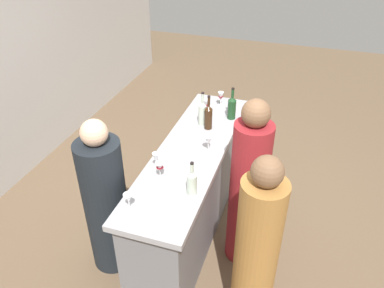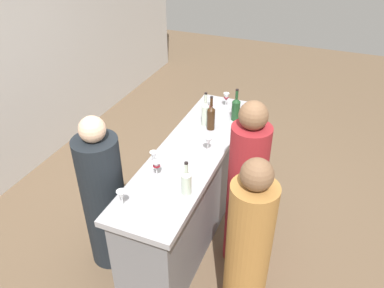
# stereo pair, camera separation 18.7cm
# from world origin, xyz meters

# --- Properties ---
(ground_plane) EXTENTS (12.00, 12.00, 0.00)m
(ground_plane) POSITION_xyz_m (0.00, 0.00, 0.00)
(ground_plane) COLOR brown
(bar_counter) EXTENTS (2.12, 0.56, 0.95)m
(bar_counter) POSITION_xyz_m (0.00, 0.00, 0.48)
(bar_counter) COLOR slate
(bar_counter) RESTS_ON ground
(wine_bottle_leftmost_clear_pale) EXTENTS (0.08, 0.08, 0.28)m
(wine_bottle_leftmost_clear_pale) POSITION_xyz_m (-0.55, -0.18, 1.06)
(wine_bottle_leftmost_clear_pale) COLOR #B7C6B2
(wine_bottle_leftmost_clear_pale) RESTS_ON bar_counter
(wine_bottle_second_left_amber_brown) EXTENTS (0.07, 0.07, 0.33)m
(wine_bottle_second_left_amber_brown) POSITION_xyz_m (0.38, -0.03, 1.08)
(wine_bottle_second_left_amber_brown) COLOR #331E0F
(wine_bottle_second_left_amber_brown) RESTS_ON bar_counter
(wine_bottle_center_clear_pale) EXTENTS (0.07, 0.07, 0.34)m
(wine_bottle_center_clear_pale) POSITION_xyz_m (0.43, 0.04, 1.08)
(wine_bottle_center_clear_pale) COLOR #B7C6B2
(wine_bottle_center_clear_pale) RESTS_ON bar_counter
(wine_bottle_second_right_olive_green) EXTENTS (0.08, 0.08, 0.32)m
(wine_bottle_second_right_olive_green) POSITION_xyz_m (0.64, -0.20, 1.08)
(wine_bottle_second_right_olive_green) COLOR #193D1E
(wine_bottle_second_right_olive_green) RESTS_ON bar_counter
(wine_glass_near_left) EXTENTS (0.07, 0.07, 0.15)m
(wine_glass_near_left) POSITION_xyz_m (0.01, -0.14, 1.06)
(wine_glass_near_left) COLOR white
(wine_glass_near_left) RESTS_ON bar_counter
(wine_glass_near_center) EXTENTS (0.06, 0.06, 0.16)m
(wine_glass_near_center) POSITION_xyz_m (0.85, -0.03, 1.06)
(wine_glass_near_center) COLOR white
(wine_glass_near_center) RESTS_ON bar_counter
(wine_glass_near_right) EXTENTS (0.07, 0.07, 0.17)m
(wine_glass_near_right) POSITION_xyz_m (0.62, 0.06, 1.07)
(wine_glass_near_right) COLOR white
(wine_glass_near_right) RESTS_ON bar_counter
(wine_glass_far_left) EXTENTS (0.07, 0.07, 0.14)m
(wine_glass_far_left) POSITION_xyz_m (-0.46, 0.11, 1.06)
(wine_glass_far_left) COLOR white
(wine_glass_far_left) RESTS_ON bar_counter
(wine_glass_far_center) EXTENTS (0.07, 0.07, 0.14)m
(wine_glass_far_center) POSITION_xyz_m (-0.86, 0.17, 1.06)
(wine_glass_far_center) COLOR white
(wine_glass_far_center) RESTS_ON bar_counter
(wine_glass_far_right) EXTENTS (0.06, 0.06, 0.15)m
(wine_glass_far_right) POSITION_xyz_m (-0.36, 0.18, 1.06)
(wine_glass_far_right) COLOR white
(wine_glass_far_right) RESTS_ON bar_counter
(person_left_guest) EXTENTS (0.40, 0.40, 1.53)m
(person_left_guest) POSITION_xyz_m (-0.75, -0.72, 0.71)
(person_left_guest) COLOR #9E6B33
(person_left_guest) RESTS_ON ground
(person_center_guest) EXTENTS (0.35, 0.35, 1.58)m
(person_center_guest) POSITION_xyz_m (-0.15, -0.54, 0.74)
(person_center_guest) COLOR maroon
(person_center_guest) RESTS_ON ground
(person_right_guest) EXTENTS (0.40, 0.40, 1.45)m
(person_right_guest) POSITION_xyz_m (-0.58, 0.56, 0.67)
(person_right_guest) COLOR black
(person_right_guest) RESTS_ON ground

